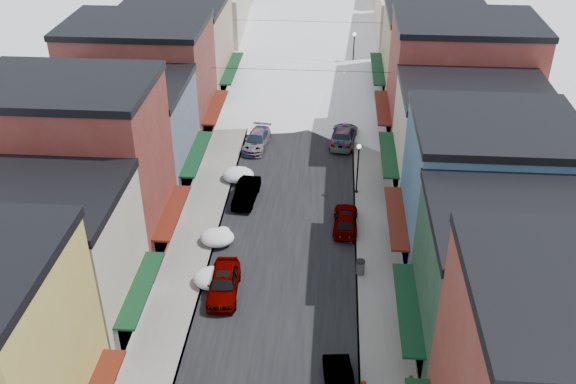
% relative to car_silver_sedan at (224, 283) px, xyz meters
% --- Properties ---
extents(road, '(10.00, 160.00, 0.01)m').
position_rel_car_silver_sedan_xyz_m(road, '(3.50, 43.83, -0.81)').
color(road, black).
rests_on(road, ground).
extents(sidewalk_left, '(3.20, 160.00, 0.15)m').
position_rel_car_silver_sedan_xyz_m(sidewalk_left, '(-3.10, 43.83, -0.74)').
color(sidewalk_left, gray).
rests_on(sidewalk_left, ground).
extents(sidewalk_right, '(3.20, 160.00, 0.15)m').
position_rel_car_silver_sedan_xyz_m(sidewalk_right, '(10.10, 43.83, -0.74)').
color(sidewalk_right, gray).
rests_on(sidewalk_right, ground).
extents(curb_left, '(0.10, 160.00, 0.15)m').
position_rel_car_silver_sedan_xyz_m(curb_left, '(-1.55, 43.83, -0.74)').
color(curb_left, slate).
rests_on(curb_left, ground).
extents(curb_right, '(0.10, 160.00, 0.15)m').
position_rel_car_silver_sedan_xyz_m(curb_right, '(8.55, 43.83, -0.74)').
color(curb_right, slate).
rests_on(curb_right, ground).
extents(bldg_l_cream, '(11.30, 8.20, 9.50)m').
position_rel_car_silver_sedan_xyz_m(bldg_l_cream, '(-9.69, -3.67, 3.94)').
color(bldg_l_cream, beige).
rests_on(bldg_l_cream, ground).
extents(bldg_l_brick_near, '(12.30, 8.20, 12.50)m').
position_rel_car_silver_sedan_xyz_m(bldg_l_brick_near, '(-10.19, 4.33, 5.44)').
color(bldg_l_brick_near, maroon).
rests_on(bldg_l_brick_near, ground).
extents(bldg_l_grayblue, '(11.30, 9.20, 9.00)m').
position_rel_car_silver_sedan_xyz_m(bldg_l_grayblue, '(-9.69, 12.83, 3.69)').
color(bldg_l_grayblue, slate).
rests_on(bldg_l_grayblue, ground).
extents(bldg_l_brick_far, '(13.30, 9.20, 11.00)m').
position_rel_car_silver_sedan_xyz_m(bldg_l_brick_far, '(-10.69, 21.83, 4.69)').
color(bldg_l_brick_far, maroon).
rests_on(bldg_l_brick_far, ground).
extents(bldg_l_tan, '(11.30, 11.20, 10.00)m').
position_rel_car_silver_sedan_xyz_m(bldg_l_tan, '(-9.69, 31.83, 4.19)').
color(bldg_l_tan, tan).
rests_on(bldg_l_tan, ground).
extents(bldg_r_green, '(11.30, 9.20, 9.50)m').
position_rel_car_silver_sedan_xyz_m(bldg_r_green, '(16.69, -4.17, 3.94)').
color(bldg_r_green, '#1D3D2B').
rests_on(bldg_r_green, ground).
extents(bldg_r_blue, '(11.30, 9.20, 10.50)m').
position_rel_car_silver_sedan_xyz_m(bldg_r_blue, '(16.69, 4.83, 4.44)').
color(bldg_r_blue, '#365B7B').
rests_on(bldg_r_blue, ground).
extents(bldg_r_cream, '(12.30, 9.20, 9.00)m').
position_rel_car_silver_sedan_xyz_m(bldg_r_cream, '(17.19, 13.83, 3.69)').
color(bldg_r_cream, beige).
rests_on(bldg_r_cream, ground).
extents(bldg_r_brick_far, '(13.30, 9.20, 11.50)m').
position_rel_car_silver_sedan_xyz_m(bldg_r_brick_far, '(17.69, 22.83, 4.94)').
color(bldg_r_brick_far, maroon).
rests_on(bldg_r_brick_far, ground).
extents(bldg_r_tan, '(11.30, 11.20, 9.50)m').
position_rel_car_silver_sedan_xyz_m(bldg_r_tan, '(16.69, 32.83, 3.94)').
color(bldg_r_tan, '#8F7E5D').
rests_on(bldg_r_tan, ground).
extents(overhead_cables, '(16.40, 15.04, 0.04)m').
position_rel_car_silver_sedan_xyz_m(overhead_cables, '(3.50, 31.33, 5.39)').
color(overhead_cables, black).
rests_on(overhead_cables, ground).
extents(car_silver_sedan, '(2.13, 4.86, 1.63)m').
position_rel_car_silver_sedan_xyz_m(car_silver_sedan, '(0.00, 0.00, 0.00)').
color(car_silver_sedan, '#999BA0').
rests_on(car_silver_sedan, ground).
extents(car_dark_hatch, '(1.89, 4.51, 1.45)m').
position_rel_car_silver_sedan_xyz_m(car_dark_hatch, '(0.00, 11.25, -0.09)').
color(car_dark_hatch, black).
rests_on(car_dark_hatch, ground).
extents(car_silver_wagon, '(2.51, 5.04, 1.41)m').
position_rel_car_silver_sedan_xyz_m(car_silver_wagon, '(-0.22, 20.36, -0.11)').
color(car_silver_wagon, gray).
rests_on(car_silver_wagon, ground).
extents(car_green_sedan, '(1.91, 4.35, 1.39)m').
position_rel_car_silver_sedan_xyz_m(car_green_sedan, '(7.42, -7.56, -0.12)').
color(car_green_sedan, black).
rests_on(car_green_sedan, ground).
extents(car_gray_suv, '(1.91, 4.48, 1.51)m').
position_rel_car_silver_sedan_xyz_m(car_gray_suv, '(7.80, 7.96, -0.06)').
color(car_gray_suv, '#92949A').
rests_on(car_gray_suv, ground).
extents(car_black_sedan, '(2.87, 5.70, 1.59)m').
position_rel_car_silver_sedan_xyz_m(car_black_sedan, '(7.66, 21.82, -0.02)').
color(car_black_sedan, black).
rests_on(car_black_sedan, ground).
extents(car_lane_silver, '(2.63, 5.12, 1.67)m').
position_rel_car_silver_sedan_xyz_m(car_lane_silver, '(1.44, 36.95, 0.02)').
color(car_lane_silver, '#AFB3B7').
rests_on(car_lane_silver, ground).
extents(car_lane_white, '(2.69, 5.81, 1.61)m').
position_rel_car_silver_sedan_xyz_m(car_lane_white, '(4.62, 55.36, -0.01)').
color(car_lane_white, silver).
rests_on(car_lane_white, ground).
extents(trash_can, '(0.62, 0.62, 1.05)m').
position_rel_car_silver_sedan_xyz_m(trash_can, '(8.77, 2.46, -0.13)').
color(trash_can, slate).
rests_on(trash_can, sidewalk_right).
extents(streetlamp_near, '(0.36, 0.36, 4.30)m').
position_rel_car_silver_sedan_xyz_m(streetlamp_near, '(8.70, 12.90, 2.05)').
color(streetlamp_near, black).
rests_on(streetlamp_near, sidewalk_right).
extents(streetlamp_far, '(0.41, 0.41, 4.94)m').
position_rel_car_silver_sedan_xyz_m(streetlamp_far, '(8.70, 38.83, 2.45)').
color(streetlamp_far, black).
rests_on(streetlamp_far, sidewalk_right).
extents(planter_far, '(0.44, 0.44, 0.56)m').
position_rel_car_silver_sedan_xyz_m(planter_far, '(11.27, -6.88, -0.39)').
color(planter_far, '#2B5326').
rests_on(planter_far, sidewalk_right).
extents(snow_pile_near, '(2.59, 2.79, 1.10)m').
position_rel_car_silver_sedan_xyz_m(snow_pile_near, '(-0.81, 0.86, -0.29)').
color(snow_pile_near, white).
rests_on(snow_pile_near, ground).
extents(snow_pile_mid, '(2.44, 2.70, 1.03)m').
position_rel_car_silver_sedan_xyz_m(snow_pile_mid, '(-1.32, 5.43, -0.32)').
color(snow_pile_mid, white).
rests_on(snow_pile_mid, ground).
extents(snow_pile_far, '(2.62, 2.81, 1.11)m').
position_rel_car_silver_sedan_xyz_m(snow_pile_far, '(-1.06, 14.34, -0.29)').
color(snow_pile_far, white).
rests_on(snow_pile_far, ground).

